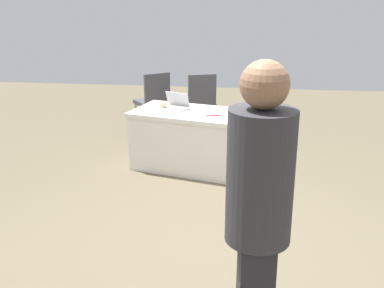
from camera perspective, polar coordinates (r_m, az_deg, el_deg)
The scene contains 8 objects.
ground_plane at distance 4.01m, azimuth 1.97°, elevation -13.29°, with size 14.40×14.40×0.00m, color brown.
table_foreground at distance 5.71m, azimuth -0.09°, elevation 0.57°, with size 1.57×1.12×0.73m.
chair_tucked_left at distance 7.07m, azimuth -4.79°, elevation 5.65°, with size 0.62×0.62×0.97m.
chair_tucked_right at distance 6.93m, azimuth 1.02°, elevation 5.49°, with size 0.56×0.56×0.98m.
person_attendee_browsing at distance 2.40m, azimuth 8.25°, elevation -8.67°, with size 0.37×0.37×1.81m.
laptop_silver at distance 5.69m, azimuth -2.33°, elevation 4.70°, with size 0.40×0.39×0.21m.
yarn_ball at distance 5.75m, azimuth -3.62°, elevation 4.89°, with size 0.09×0.09×0.09m, color beige.
scissors_red at distance 5.40m, azimuth 2.65°, elevation 3.55°, with size 0.18×0.04×0.01m, color red.
Camera 1 is at (-0.30, 3.41, 2.10)m, focal length 42.84 mm.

